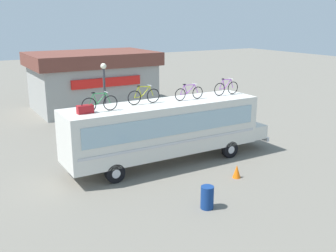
{
  "coord_description": "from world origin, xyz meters",
  "views": [
    {
      "loc": [
        -9.92,
        -17.27,
        7.49
      ],
      "look_at": [
        0.28,
        0.0,
        2.0
      ],
      "focal_mm": 42.43,
      "sensor_mm": 36.0,
      "label": 1
    }
  ],
  "objects_px": {
    "bus": "(166,127)",
    "street_lamp": "(105,96)",
    "rooftop_bicycle_1": "(100,103)",
    "trash_bin": "(207,197)",
    "traffic_cone": "(237,171)",
    "rooftop_bicycle_3": "(189,93)",
    "rooftop_bicycle_2": "(144,96)",
    "rooftop_bicycle_4": "(226,88)",
    "luggage_bag_1": "(85,109)"
  },
  "relations": [
    {
      "from": "trash_bin",
      "to": "street_lamp",
      "type": "xyz_separation_m",
      "value": [
        -0.43,
        9.67,
        2.6
      ]
    },
    {
      "from": "rooftop_bicycle_1",
      "to": "street_lamp",
      "type": "bearing_deg",
      "value": 65.78
    },
    {
      "from": "bus",
      "to": "rooftop_bicycle_3",
      "type": "distance_m",
      "value": 2.21
    },
    {
      "from": "rooftop_bicycle_2",
      "to": "street_lamp",
      "type": "relative_size",
      "value": 0.36
    },
    {
      "from": "bus",
      "to": "street_lamp",
      "type": "distance_m",
      "value": 4.69
    },
    {
      "from": "rooftop_bicycle_1",
      "to": "trash_bin",
      "type": "bearing_deg",
      "value": -64.93
    },
    {
      "from": "bus",
      "to": "traffic_cone",
      "type": "relative_size",
      "value": 18.1
    },
    {
      "from": "rooftop_bicycle_2",
      "to": "rooftop_bicycle_3",
      "type": "height_order",
      "value": "rooftop_bicycle_2"
    },
    {
      "from": "bus",
      "to": "rooftop_bicycle_2",
      "type": "distance_m",
      "value": 2.1
    },
    {
      "from": "rooftop_bicycle_3",
      "to": "traffic_cone",
      "type": "relative_size",
      "value": 2.71
    },
    {
      "from": "rooftop_bicycle_4",
      "to": "street_lamp",
      "type": "xyz_separation_m",
      "value": [
        -5.63,
        4.18,
        -0.6
      ]
    },
    {
      "from": "rooftop_bicycle_3",
      "to": "trash_bin",
      "type": "xyz_separation_m",
      "value": [
        -2.65,
        -5.42,
        -3.17
      ]
    },
    {
      "from": "luggage_bag_1",
      "to": "street_lamp",
      "type": "xyz_separation_m",
      "value": [
        2.71,
        4.45,
        -0.39
      ]
    },
    {
      "from": "rooftop_bicycle_1",
      "to": "rooftop_bicycle_2",
      "type": "xyz_separation_m",
      "value": [
        2.55,
        0.5,
        0.01
      ]
    },
    {
      "from": "rooftop_bicycle_2",
      "to": "street_lamp",
      "type": "distance_m",
      "value": 4.04
    },
    {
      "from": "bus",
      "to": "trash_bin",
      "type": "height_order",
      "value": "bus"
    },
    {
      "from": "rooftop_bicycle_1",
      "to": "rooftop_bicycle_3",
      "type": "xyz_separation_m",
      "value": [
        5.08,
        0.21,
        -0.03
      ]
    },
    {
      "from": "rooftop_bicycle_2",
      "to": "street_lamp",
      "type": "bearing_deg",
      "value": 97.78
    },
    {
      "from": "traffic_cone",
      "to": "street_lamp",
      "type": "xyz_separation_m",
      "value": [
        -3.54,
        7.81,
        2.75
      ]
    },
    {
      "from": "bus",
      "to": "rooftop_bicycle_3",
      "type": "relative_size",
      "value": 6.67
    },
    {
      "from": "rooftop_bicycle_1",
      "to": "traffic_cone",
      "type": "bearing_deg",
      "value": -31.11
    },
    {
      "from": "bus",
      "to": "trash_bin",
      "type": "xyz_separation_m",
      "value": [
        -1.25,
        -5.43,
        -1.46
      ]
    },
    {
      "from": "rooftop_bicycle_1",
      "to": "traffic_cone",
      "type": "height_order",
      "value": "rooftop_bicycle_1"
    },
    {
      "from": "bus",
      "to": "street_lamp",
      "type": "xyz_separation_m",
      "value": [
        -1.68,
        4.23,
        1.14
      ]
    },
    {
      "from": "bus",
      "to": "rooftop_bicycle_2",
      "type": "relative_size",
      "value": 6.53
    },
    {
      "from": "trash_bin",
      "to": "traffic_cone",
      "type": "distance_m",
      "value": 3.63
    },
    {
      "from": "street_lamp",
      "to": "luggage_bag_1",
      "type": "bearing_deg",
      "value": -121.34
    },
    {
      "from": "bus",
      "to": "rooftop_bicycle_2",
      "type": "height_order",
      "value": "rooftop_bicycle_2"
    },
    {
      "from": "rooftop_bicycle_3",
      "to": "rooftop_bicycle_2",
      "type": "bearing_deg",
      "value": 173.46
    },
    {
      "from": "rooftop_bicycle_2",
      "to": "rooftop_bicycle_3",
      "type": "distance_m",
      "value": 2.55
    },
    {
      "from": "rooftop_bicycle_4",
      "to": "trash_bin",
      "type": "bearing_deg",
      "value": -133.49
    },
    {
      "from": "rooftop_bicycle_3",
      "to": "trash_bin",
      "type": "distance_m",
      "value": 6.81
    },
    {
      "from": "rooftop_bicycle_1",
      "to": "traffic_cone",
      "type": "xyz_separation_m",
      "value": [
        5.55,
        -3.35,
        -3.34
      ]
    },
    {
      "from": "luggage_bag_1",
      "to": "rooftop_bicycle_3",
      "type": "distance_m",
      "value": 5.79
    },
    {
      "from": "bus",
      "to": "luggage_bag_1",
      "type": "relative_size",
      "value": 15.92
    },
    {
      "from": "luggage_bag_1",
      "to": "rooftop_bicycle_4",
      "type": "relative_size",
      "value": 0.44
    },
    {
      "from": "trash_bin",
      "to": "traffic_cone",
      "type": "relative_size",
      "value": 1.47
    },
    {
      "from": "luggage_bag_1",
      "to": "bus",
      "type": "bearing_deg",
      "value": 2.78
    },
    {
      "from": "luggage_bag_1",
      "to": "street_lamp",
      "type": "bearing_deg",
      "value": 58.66
    },
    {
      "from": "rooftop_bicycle_1",
      "to": "rooftop_bicycle_4",
      "type": "xyz_separation_m",
      "value": [
        7.64,
        0.29,
        0.0
      ]
    },
    {
      "from": "rooftop_bicycle_2",
      "to": "rooftop_bicycle_3",
      "type": "bearing_deg",
      "value": -6.54
    },
    {
      "from": "luggage_bag_1",
      "to": "rooftop_bicycle_3",
      "type": "height_order",
      "value": "rooftop_bicycle_3"
    },
    {
      "from": "rooftop_bicycle_2",
      "to": "rooftop_bicycle_4",
      "type": "distance_m",
      "value": 5.1
    },
    {
      "from": "street_lamp",
      "to": "traffic_cone",
      "type": "bearing_deg",
      "value": -65.61
    },
    {
      "from": "trash_bin",
      "to": "traffic_cone",
      "type": "bearing_deg",
      "value": 30.83
    },
    {
      "from": "rooftop_bicycle_2",
      "to": "trash_bin",
      "type": "height_order",
      "value": "rooftop_bicycle_2"
    },
    {
      "from": "luggage_bag_1",
      "to": "trash_bin",
      "type": "distance_m",
      "value": 6.78
    },
    {
      "from": "rooftop_bicycle_2",
      "to": "luggage_bag_1",
      "type": "bearing_deg",
      "value": -171.49
    },
    {
      "from": "trash_bin",
      "to": "rooftop_bicycle_4",
      "type": "bearing_deg",
      "value": 46.51
    },
    {
      "from": "bus",
      "to": "traffic_cone",
      "type": "distance_m",
      "value": 4.34
    }
  ]
}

